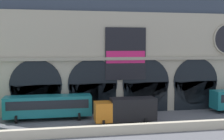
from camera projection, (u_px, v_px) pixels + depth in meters
ground_plane at (128, 122)px, 36.67m from camera, size 200.00×200.00×0.00m
quay_parapet_wall at (139, 128)px, 31.82m from camera, size 90.00×0.70×1.02m
station_building at (116, 49)px, 43.41m from camera, size 39.83×5.67×18.73m
bus_midwest at (48, 106)px, 37.54m from camera, size 11.00×3.25×3.10m
box_truck_center at (126, 110)px, 35.71m from camera, size 7.50×2.91×3.12m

